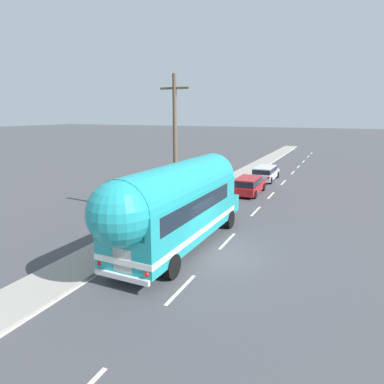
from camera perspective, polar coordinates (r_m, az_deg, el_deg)
ground_plane at (r=16.04m, az=3.79°, el=-10.25°), size 300.00×300.00×0.00m
lane_markings at (r=28.65m, az=8.19°, el=0.08°), size 3.70×80.00×0.01m
sidewalk_slab at (r=26.51m, az=1.85°, el=-0.68°), size 2.23×90.00×0.15m
utility_pole at (r=20.41m, az=-2.83°, el=7.62°), size 1.80×0.24×8.50m
painted_bus at (r=15.59m, az=-2.90°, el=-1.97°), size 2.77×11.29×4.12m
car_lead at (r=27.69m, az=9.34°, el=1.25°), size 1.94×4.50×1.37m
car_second at (r=33.69m, az=12.06°, el=3.21°), size 1.90×4.81×1.37m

